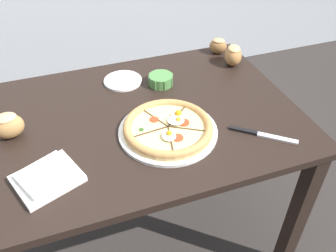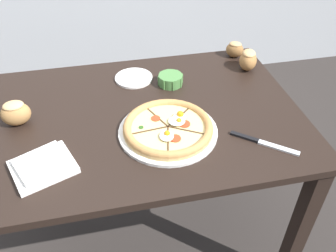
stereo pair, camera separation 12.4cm
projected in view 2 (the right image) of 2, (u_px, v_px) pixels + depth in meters
The scene contains 10 objects.
ground_plane at pixel (145, 233), 1.84m from camera, with size 12.00×12.00×0.00m, color #2D2826.
dining_table at pixel (138, 137), 1.42m from camera, with size 1.24×0.84×0.78m.
pizza at pixel (168, 128), 1.25m from camera, with size 0.35×0.35×0.05m.
ramekin_bowl at pixel (170, 79), 1.49m from camera, with size 0.11×0.11×0.04m.
napkin_folded at pixel (43, 166), 1.12m from camera, with size 0.23×0.21×0.04m.
bread_piece_near at pixel (16, 113), 1.27m from camera, with size 0.11×0.09×0.09m.
bread_piece_mid at pixel (248, 60), 1.58m from camera, with size 0.11×0.12×0.09m.
bread_piece_far at pixel (235, 49), 1.67m from camera, with size 0.10×0.10×0.07m.
knife_main at pixel (263, 143), 1.22m from camera, with size 0.20×0.17×0.01m.
side_saucer at pixel (134, 78), 1.54m from camera, with size 0.16×0.16×0.01m.
Camera 2 is at (-0.11, -1.07, 1.60)m, focal length 38.00 mm.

